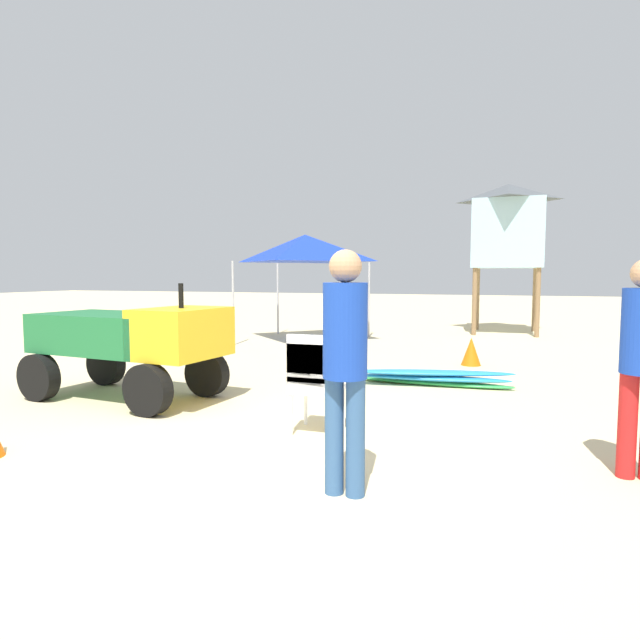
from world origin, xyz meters
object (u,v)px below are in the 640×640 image
(lifeguard_near_center, at_px, (345,355))
(lifeguard_tower, at_px, (508,226))
(popup_canopy, at_px, (305,248))
(traffic_cone_far, at_px, (471,351))
(surfboard_pile, at_px, (433,378))
(stacked_plastic_chairs, at_px, (314,375))
(utility_cart, at_px, (132,339))

(lifeguard_near_center, bearing_deg, lifeguard_tower, 84.83)
(popup_canopy, relative_size, traffic_cone_far, 5.22)
(lifeguard_tower, distance_m, traffic_cone_far, 6.40)
(popup_canopy, bearing_deg, surfboard_pile, -50.67)
(lifeguard_near_center, relative_size, lifeguard_tower, 0.44)
(lifeguard_tower, bearing_deg, traffic_cone_far, -95.46)
(stacked_plastic_chairs, relative_size, traffic_cone_far, 2.05)
(surfboard_pile, bearing_deg, utility_cart, -149.29)
(utility_cart, bearing_deg, stacked_plastic_chairs, -14.02)
(lifeguard_tower, bearing_deg, popup_canopy, -143.54)
(stacked_plastic_chairs, xyz_separation_m, lifeguard_tower, (1.79, 10.61, 2.32))
(stacked_plastic_chairs, xyz_separation_m, popup_canopy, (-2.81, 7.22, 1.63))
(stacked_plastic_chairs, relative_size, popup_canopy, 0.39)
(utility_cart, relative_size, traffic_cone_far, 5.35)
(surfboard_pile, xyz_separation_m, popup_canopy, (-3.63, 4.43, 2.11))
(stacked_plastic_chairs, bearing_deg, utility_cart, 165.98)
(surfboard_pile, bearing_deg, lifeguard_tower, 82.97)
(popup_canopy, bearing_deg, stacked_plastic_chairs, -68.75)
(popup_canopy, relative_size, lifeguard_tower, 0.64)
(utility_cart, distance_m, lifeguard_tower, 11.11)
(utility_cart, bearing_deg, lifeguard_tower, 65.56)
(stacked_plastic_chairs, height_order, surfboard_pile, stacked_plastic_chairs)
(utility_cart, bearing_deg, lifeguard_near_center, -30.39)
(surfboard_pile, height_order, lifeguard_tower, lifeguard_tower)
(popup_canopy, bearing_deg, traffic_cone_far, -30.67)
(utility_cart, height_order, stacked_plastic_chairs, utility_cart)
(surfboard_pile, height_order, popup_canopy, popup_canopy)
(lifeguard_near_center, relative_size, popup_canopy, 0.69)
(stacked_plastic_chairs, height_order, lifeguard_tower, lifeguard_tower)
(surfboard_pile, bearing_deg, traffic_cone_far, 78.55)
(surfboard_pile, distance_m, lifeguard_near_center, 4.22)
(lifeguard_near_center, xyz_separation_m, traffic_cone_far, (0.53, 6.15, -0.78))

